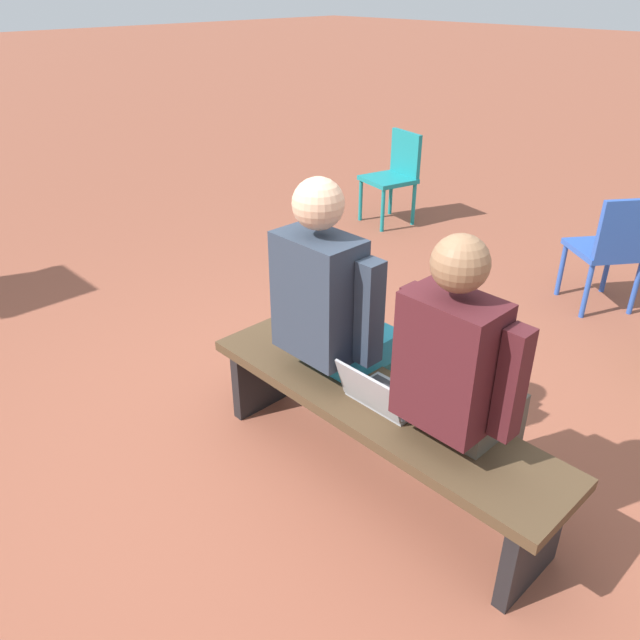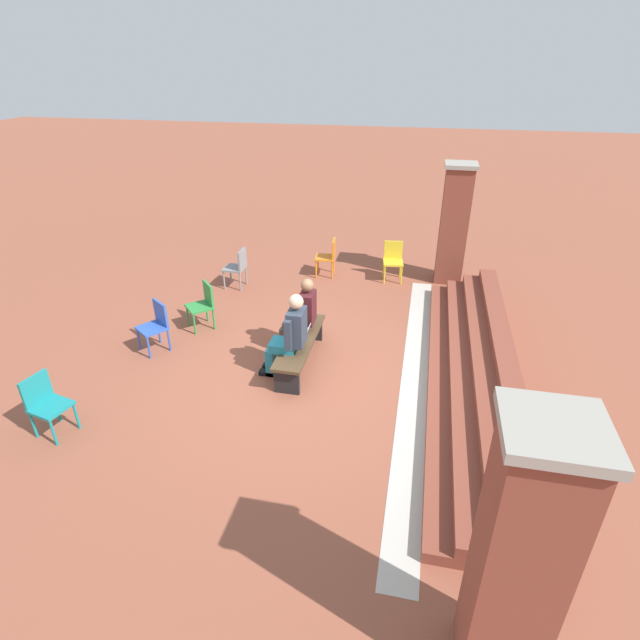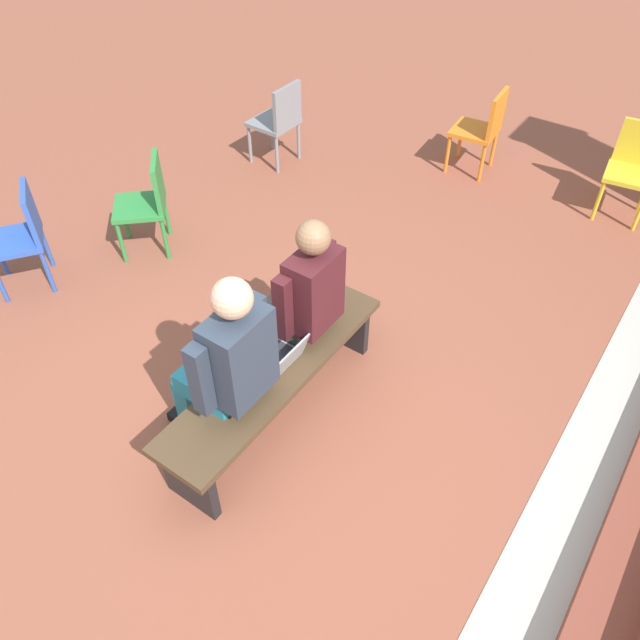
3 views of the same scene
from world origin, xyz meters
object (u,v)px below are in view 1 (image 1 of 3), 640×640
Objects in this scene: plastic_chair_far_left at (395,172)px; laptop at (381,395)px; bench at (375,417)px; person_adult at (336,312)px; person_student at (462,378)px; plastic_chair_by_pillar at (612,246)px.

laptop is at bearing 129.27° from plastic_chair_far_left.
bench is at bearing -17.89° from laptop.
plastic_chair_far_left is at bearing -51.07° from bench.
person_adult reaches higher than bench.
person_student is 0.96× the size of person_adult.
person_adult reaches higher than person_student.
person_student is at bearing 99.78° from plastic_chair_by_pillar.
person_student is at bearing -169.77° from bench.
plastic_chair_by_pillar is (0.04, -2.44, 0.13)m from bench.
plastic_chair_far_left reaches higher than bench.
plastic_chair_far_left is 1.00× the size of plastic_chair_by_pillar.
person_adult reaches higher than laptop.
plastic_chair_far_left is (2.62, -2.73, -0.23)m from person_student.
person_student is (-0.37, -0.07, 0.36)m from bench.
laptop is 0.38× the size of plastic_chair_far_left.
person_student is 0.69m from person_adult.
plastic_chair_far_left is (1.93, -2.72, -0.25)m from person_adult.
laptop is at bearing 162.11° from bench.
person_adult reaches higher than plastic_chair_by_pillar.
laptop is (0.33, 0.08, -0.21)m from person_student.
plastic_chair_far_left is 2.24m from plastic_chair_by_pillar.
laptop is (-0.36, 0.08, -0.23)m from person_adult.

